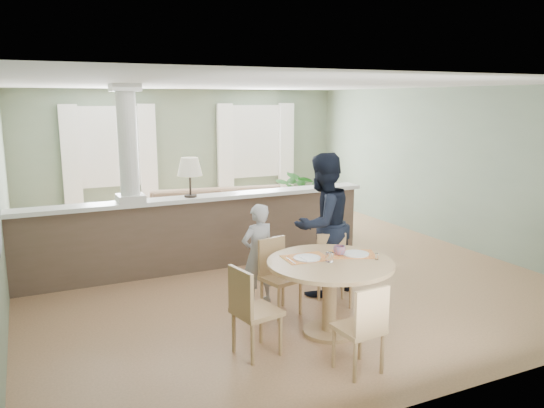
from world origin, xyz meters
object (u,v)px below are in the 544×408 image
dining_table (330,276)px  chair_near (363,325)px  sofa (222,217)px  child_person (258,254)px  chair_far_man (333,266)px  houseplant (305,192)px  man_person (322,225)px  chair_far_boy (277,272)px  chair_side (251,307)px

dining_table → chair_near: dining_table is taller
sofa → child_person: 2.92m
chair_far_man → chair_near: 1.76m
chair_far_man → child_person: size_ratio=0.68×
sofa → dining_table: bearing=-84.2°
houseplant → man_person: 3.68m
houseplant → sofa: bearing=-167.3°
dining_table → chair_near: 0.92m
dining_table → child_person: (-0.35, 1.12, -0.02)m
chair_far_boy → chair_far_man: size_ratio=1.03×
chair_near → child_person: child_person is taller
chair_near → man_person: (0.72, 1.97, 0.44)m
houseplant → man_person: man_person is taller
chair_far_boy → child_person: (-0.10, 0.35, 0.14)m
dining_table → chair_far_man: bearing=55.8°
child_person → man_person: 0.93m
sofa → dining_table: (-0.22, -3.97, 0.19)m
chair_far_boy → man_person: bearing=9.0°
dining_table → child_person: size_ratio=1.07×
chair_side → chair_near: bearing=-145.1°
houseplant → chair_far_man: 4.01m
houseplant → chair_far_man: size_ratio=1.62×
dining_table → chair_side: size_ratio=1.47×
chair_near → sofa: bearing=-99.2°
houseplant → dining_table: (-2.11, -4.40, -0.05)m
chair_near → man_person: 2.14m
sofa → child_person: size_ratio=2.48×
chair_far_boy → man_person: (0.79, 0.31, 0.43)m
chair_near → dining_table: bearing=-106.2°
houseplant → chair_side: (-3.08, -4.52, -0.19)m
sofa → child_person: child_person is taller
houseplant → chair_far_boy: 4.34m
chair_far_boy → chair_side: 1.14m
chair_near → man_person: size_ratio=0.47×
sofa → dining_table: size_ratio=2.32×
houseplant → chair_side: houseplant is taller
chair_near → child_person: size_ratio=0.69×
houseplant → man_person: bearing=-115.4°
sofa → chair_far_man: size_ratio=3.64×
child_person → man_person: bearing=167.3°
chair_far_boy → child_person: child_person is taller
sofa → chair_side: (-1.19, -4.09, 0.05)m
chair_far_boy → chair_near: chair_far_boy is taller
houseplant → chair_far_man: bearing=-113.8°
houseplant → child_person: bearing=-126.9°
sofa → houseplant: 1.96m
sofa → dining_table: dining_table is taller
houseplant → chair_far_boy: (-2.36, -3.63, -0.20)m
houseplant → child_person: size_ratio=1.10×
chair_far_boy → sofa: bearing=68.9°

